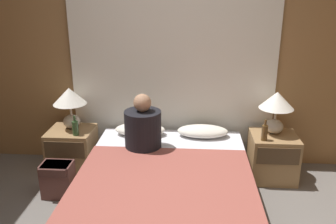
{
  "coord_description": "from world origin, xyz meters",
  "views": [
    {
      "loc": [
        0.21,
        -2.08,
        1.95
      ],
      "look_at": [
        0.0,
        1.0,
        0.87
      ],
      "focal_mm": 38.0,
      "sensor_mm": 36.0,
      "label": 1
    }
  ],
  "objects": [
    {
      "name": "wall_back",
      "position": [
        0.0,
        1.81,
        1.25
      ],
      "size": [
        4.75,
        0.06,
        2.5
      ],
      "color": "olive",
      "rests_on": "ground_plane"
    },
    {
      "name": "curtain_panel",
      "position": [
        0.0,
        1.74,
        1.14
      ],
      "size": [
        2.45,
        0.02,
        2.28
      ],
      "color": "silver",
      "rests_on": "ground_plane"
    },
    {
      "name": "bed",
      "position": [
        0.0,
        0.7,
        0.21
      ],
      "size": [
        1.56,
        1.97,
        0.42
      ],
      "color": "olive",
      "rests_on": "ground_plane"
    },
    {
      "name": "nightstand_left",
      "position": [
        -1.09,
        1.41,
        0.25
      ],
      "size": [
        0.48,
        0.46,
        0.49
      ],
      "color": "#937047",
      "rests_on": "ground_plane"
    },
    {
      "name": "nightstand_right",
      "position": [
        1.09,
        1.41,
        0.25
      ],
      "size": [
        0.48,
        0.46,
        0.49
      ],
      "color": "#937047",
      "rests_on": "ground_plane"
    },
    {
      "name": "lamp_left",
      "position": [
        -1.09,
        1.48,
        0.8
      ],
      "size": [
        0.36,
        0.36,
        0.45
      ],
      "color": "#B2A899",
      "rests_on": "nightstand_left"
    },
    {
      "name": "lamp_right",
      "position": [
        1.09,
        1.48,
        0.8
      ],
      "size": [
        0.36,
        0.36,
        0.45
      ],
      "color": "#B2A899",
      "rests_on": "nightstand_right"
    },
    {
      "name": "pillow_left",
      "position": [
        -0.34,
        1.51,
        0.48
      ],
      "size": [
        0.55,
        0.28,
        0.12
      ],
      "color": "silver",
      "rests_on": "bed"
    },
    {
      "name": "pillow_right",
      "position": [
        0.34,
        1.51,
        0.48
      ],
      "size": [
        0.55,
        0.28,
        0.12
      ],
      "color": "silver",
      "rests_on": "bed"
    },
    {
      "name": "blanket_on_bed",
      "position": [
        0.0,
        0.43,
        0.44
      ],
      "size": [
        1.5,
        1.37,
        0.03
      ],
      "color": "#994C42",
      "rests_on": "bed"
    },
    {
      "name": "person_left_in_bed",
      "position": [
        -0.26,
        1.16,
        0.65
      ],
      "size": [
        0.36,
        0.36,
        0.57
      ],
      "color": "black",
      "rests_on": "bed"
    },
    {
      "name": "beer_bottle_on_left_stand",
      "position": [
        -0.99,
        1.28,
        0.58
      ],
      "size": [
        0.06,
        0.06,
        0.21
      ],
      "color": "#2D4C28",
      "rests_on": "nightstand_left"
    },
    {
      "name": "beer_bottle_on_right_stand",
      "position": [
        0.95,
        1.28,
        0.58
      ],
      "size": [
        0.06,
        0.06,
        0.22
      ],
      "color": "#513819",
      "rests_on": "nightstand_right"
    },
    {
      "name": "backpack_on_floor",
      "position": [
        -1.08,
        0.91,
        0.2
      ],
      "size": [
        0.3,
        0.24,
        0.35
      ],
      "color": "brown",
      "rests_on": "ground_plane"
    }
  ]
}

